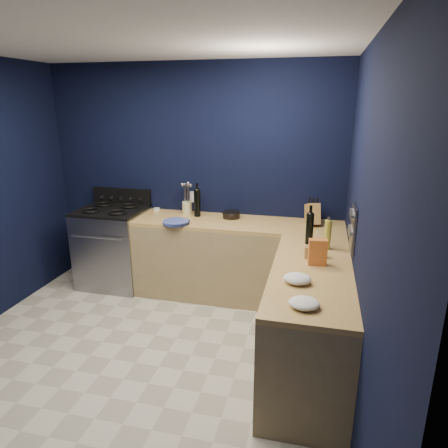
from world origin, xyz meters
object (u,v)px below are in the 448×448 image
(gas_range, at_px, (114,248))
(plate_stack, at_px, (176,222))
(crouton_bag, at_px, (318,252))
(utensil_crock, at_px, (187,208))
(knife_block, at_px, (312,214))

(gas_range, height_order, plate_stack, plate_stack)
(plate_stack, bearing_deg, crouton_bag, -27.93)
(gas_range, height_order, crouton_bag, crouton_bag)
(plate_stack, xyz_separation_m, crouton_bag, (1.50, -0.80, 0.09))
(utensil_crock, xyz_separation_m, knife_block, (1.44, -0.10, 0.04))
(plate_stack, height_order, knife_block, knife_block)
(utensil_crock, distance_m, knife_block, 1.45)
(gas_range, relative_size, utensil_crock, 6.37)
(utensil_crock, bearing_deg, gas_range, -166.70)
(knife_block, height_order, crouton_bag, knife_block)
(plate_stack, xyz_separation_m, knife_block, (1.43, 0.33, 0.09))
(utensil_crock, bearing_deg, knife_block, -3.95)
(knife_block, xyz_separation_m, crouton_bag, (0.07, -1.13, -0.01))
(knife_block, distance_m, crouton_bag, 1.13)
(plate_stack, height_order, utensil_crock, utensil_crock)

